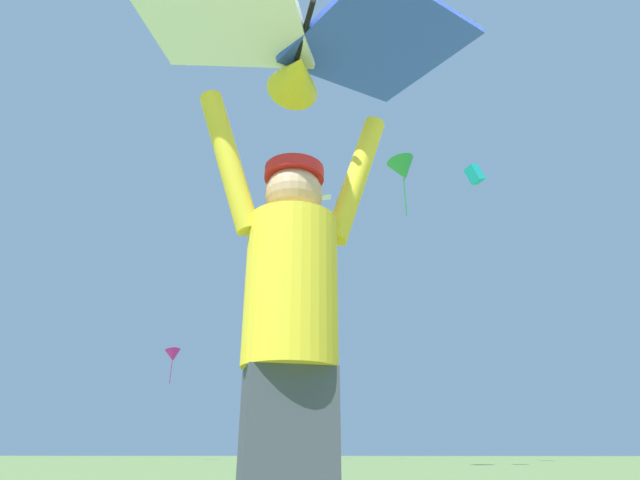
% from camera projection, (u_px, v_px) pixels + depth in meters
% --- Properties ---
extents(kite_flyer_person, '(0.80, 0.43, 1.92)m').
position_uv_depth(kite_flyer_person, '(290.00, 334.00, 1.71)').
color(kite_flyer_person, '#424751').
rests_on(kite_flyer_person, ground).
extents(held_stunt_kite, '(1.62, 1.07, 0.39)m').
position_uv_depth(held_stunt_kite, '(300.00, 42.00, 2.17)').
color(held_stunt_kite, black).
extents(distant_kite_green_overhead_distant, '(1.34, 1.22, 2.57)m').
position_uv_depth(distant_kite_green_overhead_distant, '(403.00, 170.00, 19.30)').
color(distant_kite_green_overhead_distant, green).
extents(distant_kite_teal_high_right, '(1.19, 0.96, 1.24)m').
position_uv_depth(distant_kite_teal_high_right, '(475.00, 174.00, 27.46)').
color(distant_kite_teal_high_right, '#19B2AD').
extents(distant_kite_white_mid_left, '(0.93, 0.94, 0.21)m').
position_uv_depth(distant_kite_white_mid_left, '(326.00, 197.00, 35.77)').
color(distant_kite_white_mid_left, white).
extents(distant_kite_magenta_low_left, '(1.46, 1.42, 2.34)m').
position_uv_depth(distant_kite_magenta_low_left, '(173.00, 355.00, 32.88)').
color(distant_kite_magenta_low_left, '#DB2393').
extents(distant_kite_blue_mid_right, '(0.64, 0.60, 0.32)m').
position_uv_depth(distant_kite_blue_mid_right, '(301.00, 304.00, 35.91)').
color(distant_kite_blue_mid_right, blue).
extents(marker_flag, '(0.30, 0.24, 1.96)m').
position_uv_depth(marker_flag, '(260.00, 386.00, 9.37)').
color(marker_flag, silver).
rests_on(marker_flag, ground).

